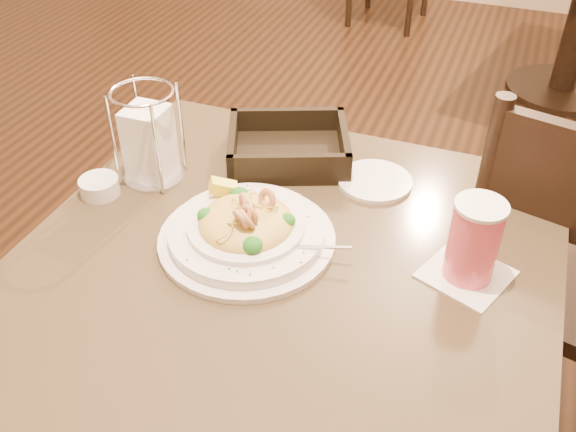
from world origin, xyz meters
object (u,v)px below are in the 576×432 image
(side_plate, at_px, (375,181))
(dining_chair_near, at_px, (567,277))
(bread_basket, at_px, (288,150))
(napkin_caddy, at_px, (149,141))
(drink_glass, at_px, (474,241))
(butter_ramekin, at_px, (99,186))
(pasta_bowl, at_px, (246,229))
(main_table, at_px, (284,348))

(side_plate, bearing_deg, dining_chair_near, 16.55)
(bread_basket, relative_size, napkin_caddy, 1.55)
(drink_glass, height_order, butter_ramekin, drink_glass)
(drink_glass, bearing_deg, bread_basket, 150.59)
(napkin_caddy, bearing_deg, drink_glass, -6.30)
(dining_chair_near, xyz_separation_m, drink_glass, (-0.20, -0.33, 0.30))
(dining_chair_near, height_order, pasta_bowl, dining_chair_near)
(bread_basket, distance_m, butter_ramekin, 0.38)
(drink_glass, distance_m, bread_basket, 0.46)
(napkin_caddy, bearing_deg, bread_basket, 34.36)
(bread_basket, xyz_separation_m, butter_ramekin, (-0.30, -0.24, -0.01))
(main_table, height_order, napkin_caddy, napkin_caddy)
(dining_chair_near, bearing_deg, butter_ramekin, 34.88)
(bread_basket, bearing_deg, main_table, -70.65)
(pasta_bowl, height_order, bread_basket, pasta_bowl)
(dining_chair_near, relative_size, butter_ramekin, 12.32)
(side_plate, relative_size, butter_ramekin, 1.94)
(drink_glass, bearing_deg, butter_ramekin, -178.49)
(main_table, relative_size, napkin_caddy, 4.68)
(main_table, distance_m, butter_ramekin, 0.47)
(napkin_caddy, height_order, butter_ramekin, napkin_caddy)
(side_plate, bearing_deg, pasta_bowl, -122.93)
(dining_chair_near, xyz_separation_m, bread_basket, (-0.60, -0.10, 0.25))
(dining_chair_near, height_order, side_plate, dining_chair_near)
(bread_basket, bearing_deg, napkin_caddy, -145.64)
(drink_glass, relative_size, butter_ramekin, 2.20)
(dining_chair_near, xyz_separation_m, pasta_bowl, (-0.58, -0.38, 0.25))
(side_plate, distance_m, butter_ramekin, 0.53)
(dining_chair_near, bearing_deg, pasta_bowl, 47.02)
(dining_chair_near, relative_size, bread_basket, 3.12)
(pasta_bowl, height_order, drink_glass, drink_glass)
(napkin_caddy, height_order, side_plate, napkin_caddy)
(main_table, height_order, side_plate, side_plate)
(dining_chair_near, bearing_deg, drink_glass, 71.92)
(dining_chair_near, bearing_deg, bread_basket, 23.43)
(dining_chair_near, xyz_separation_m, butter_ramekin, (-0.90, -0.34, 0.24))
(main_table, bearing_deg, pasta_bowl, 163.69)
(main_table, xyz_separation_m, butter_ramekin, (-0.40, 0.05, 0.24))
(side_plate, bearing_deg, drink_glass, -44.35)
(dining_chair_near, height_order, butter_ramekin, dining_chair_near)
(main_table, distance_m, dining_chair_near, 0.64)
(main_table, relative_size, butter_ramekin, 11.92)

